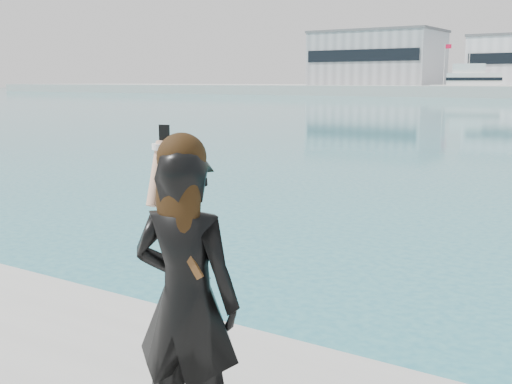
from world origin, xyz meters
TOP-DOWN VIEW (x-y plane):
  - warehouse_grey_left at (-55.00, 127.98)m, footprint 26.52×16.36m
  - flagpole_left at (-37.91, 121.00)m, footprint 1.28×0.16m
  - motor_yacht at (-30.02, 114.45)m, footprint 17.24×9.00m
  - woman at (-0.19, -0.70)m, footprint 0.71×0.54m

SIDE VIEW (x-z plane):
  - woman at x=-0.19m, z-range 0.81..2.67m
  - motor_yacht at x=-30.02m, z-range -1.70..6.05m
  - flagpole_left at x=-37.91m, z-range 2.54..10.54m
  - warehouse_grey_left at x=-55.00m, z-range 2.01..13.51m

